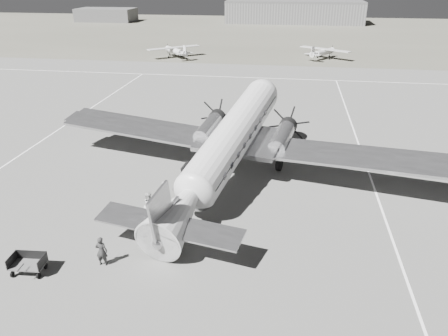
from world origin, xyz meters
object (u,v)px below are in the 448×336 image
Objects in this scene: light_plane_left at (175,52)px; dc3_airliner at (228,146)px; ramp_agent at (150,206)px; hangar_main at (294,12)px; light_plane_right at (323,53)px; baggage_cart_near at (146,217)px; ground_crew at (102,251)px; shed_secondary at (106,15)px; passenger at (165,193)px; baggage_cart_far at (28,264)px.

dc3_airliner is at bearing -111.52° from light_plane_left.
ramp_agent is at bearing -113.02° from dc3_airliner.
hangar_main reaches higher than light_plane_right.
ground_crew is at bearing -130.68° from baggage_cart_near.
light_plane_right is at bearing 0.79° from ramp_agent.
shed_secondary reaches higher than baggage_cart_near.
light_plane_right is 59.82m from passenger.
hangar_main is at bearing 57.87° from baggage_cart_near.
ground_crew is (-1.00, -4.53, 0.44)m from baggage_cart_near.
dc3_airliner is 18.42× the size of passenger.
shed_secondary is 71.65m from light_plane_left.
dc3_airliner is (56.02, -111.69, 1.08)m from shed_secondary.
dc3_airliner is at bearing -119.80° from ground_crew.
baggage_cart_far is at bearing -156.97° from baggage_cart_near.
passenger is (0.46, 2.08, -0.11)m from ramp_agent.
light_plane_right is 67.16m from ground_crew.
light_plane_right reaches higher than ramp_agent.
light_plane_left is at bearing 121.22° from dc3_airliner.
light_plane_left is at bearing 93.52° from baggage_cart_far.
baggage_cart_near is at bearing -106.30° from ground_crew.
baggage_cart_far is 0.95× the size of ramp_agent.
shed_secondary is 10.26× the size of passenger.
shed_secondary reaches higher than baggage_cart_far.
shed_secondary is at bearing 82.26° from light_plane_left.
shed_secondary is 9.10× the size of ramp_agent.
shed_secondary is 9.62× the size of baggage_cart_far.
dc3_airliner is 5.88m from passenger.
baggage_cart_near is 0.91× the size of passenger.
ground_crew is (-5.39, -11.08, -2.19)m from dc3_airliner.
ramp_agent reaches higher than passenger.
light_plane_left is (-21.43, -65.37, -2.21)m from hangar_main.
passenger is (1.58, 7.17, -0.01)m from ground_crew.
light_plane_right is at bearing -84.56° from hangar_main.
dc3_airliner is 3.21× the size of light_plane_right.
shed_secondary is 128.56m from ramp_agent.
passenger is at bearing -65.69° from shed_secondary.
hangar_main is 1.30× the size of dc3_airliner.
dc3_airliner reaches higher than ground_crew.
ground_crew reaches higher than passenger.
ground_crew is at bearing -177.81° from passenger.
light_plane_left is 5.88× the size of ground_crew.
light_plane_right is at bearing 48.53° from baggage_cart_near.
baggage_cart_near is 0.90× the size of ground_crew.
passenger is (52.22, -115.59, -1.12)m from shed_secondary.
shed_secondary is 1.72× the size of light_plane_left.
light_plane_left reaches higher than baggage_cart_far.
ramp_agent is at bearing -70.33° from light_plane_right.
hangar_main is 23.62× the size of ground_crew.
ramp_agent is at bearing -106.30° from ground_crew.
light_plane_left is 5.28× the size of ramp_agent.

